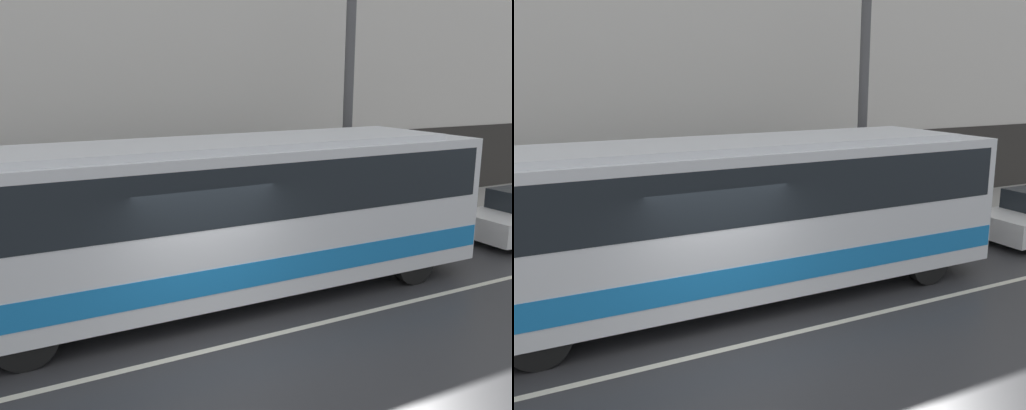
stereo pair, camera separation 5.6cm
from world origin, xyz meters
The scene contains 6 objects.
ground_plane centered at (0.00, 0.00, 0.00)m, with size 60.00×60.00×0.00m, color #2D2D30.
sidewalk centered at (0.00, 5.48, 0.09)m, with size 60.00×2.96×0.17m.
building_facade centered at (0.00, 7.10, 4.86)m, with size 60.00×0.35×10.08m.
lane_stripe centered at (0.00, 0.00, 0.00)m, with size 54.00×0.14×0.01m.
transit_bus centered at (0.54, 1.91, 1.77)m, with size 11.70×2.61×3.13m.
utility_pole_near centered at (5.70, 4.44, 3.73)m, with size 0.25×0.25×7.11m.
Camera 1 is at (-3.55, -7.77, 4.32)m, focal length 40.00 mm.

